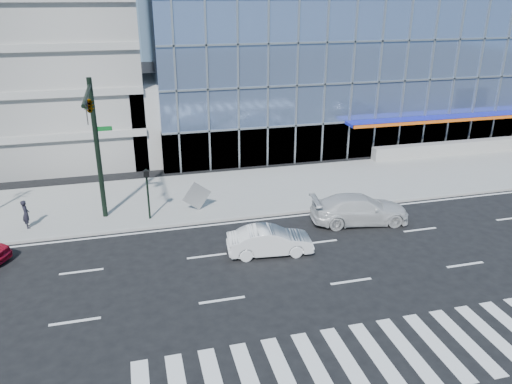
% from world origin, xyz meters
% --- Properties ---
extents(ground, '(160.00, 160.00, 0.00)m').
position_xyz_m(ground, '(0.00, 0.00, 0.00)').
color(ground, black).
rests_on(ground, ground).
extents(sidewalk, '(120.00, 8.00, 0.15)m').
position_xyz_m(sidewalk, '(0.00, 8.00, 0.07)').
color(sidewalk, gray).
rests_on(sidewalk, ground).
extents(theatre_building, '(42.00, 26.00, 15.00)m').
position_xyz_m(theatre_building, '(14.00, 26.00, 7.50)').
color(theatre_building, '#6981AF').
rests_on(theatre_building, ground).
extents(ramp_block, '(6.00, 8.00, 6.00)m').
position_xyz_m(ramp_block, '(-6.00, 18.00, 3.00)').
color(ramp_block, gray).
rests_on(ramp_block, ground).
extents(traffic_signal, '(1.14, 5.74, 8.00)m').
position_xyz_m(traffic_signal, '(-11.00, 4.57, 6.16)').
color(traffic_signal, black).
rests_on(traffic_signal, sidewalk).
extents(ped_signal_post, '(0.30, 0.33, 3.00)m').
position_xyz_m(ped_signal_post, '(-8.50, 4.94, 2.14)').
color(ped_signal_post, black).
rests_on(ped_signal_post, sidewalk).
extents(white_suv, '(5.85, 3.02, 1.62)m').
position_xyz_m(white_suv, '(3.13, 1.80, 0.81)').
color(white_suv, silver).
rests_on(white_suv, ground).
extents(white_sedan, '(4.39, 1.90, 1.41)m').
position_xyz_m(white_sedan, '(-2.87, -0.50, 0.70)').
color(white_sedan, white).
rests_on(white_sedan, ground).
extents(pedestrian, '(0.55, 0.68, 1.62)m').
position_xyz_m(pedestrian, '(-15.13, 5.48, 0.96)').
color(pedestrian, black).
rests_on(pedestrian, sidewalk).
extents(tilted_panel, '(1.80, 0.40, 1.82)m').
position_xyz_m(tilted_panel, '(-5.67, 5.51, 1.06)').
color(tilted_panel, gray).
rests_on(tilted_panel, sidewalk).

